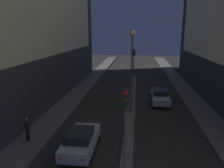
% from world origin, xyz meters
% --- Properties ---
extents(median_strip, '(0.77, 30.37, 0.14)m').
position_xyz_m(median_strip, '(0.00, 16.19, 0.07)').
color(median_strip, '#66605B').
rests_on(median_strip, ground).
extents(traffic_light_near, '(0.32, 0.42, 5.00)m').
position_xyz_m(traffic_light_near, '(0.00, 3.86, 3.79)').
color(traffic_light_near, '#4C4C51').
rests_on(traffic_light_near, median_strip).
extents(traffic_light_mid, '(0.32, 0.42, 5.00)m').
position_xyz_m(traffic_light_mid, '(0.00, 25.57, 3.79)').
color(traffic_light_mid, '#4C4C51').
rests_on(traffic_light_mid, median_strip).
extents(street_lamp, '(0.58, 0.58, 7.64)m').
position_xyz_m(street_lamp, '(0.00, 14.01, 5.68)').
color(street_lamp, '#4C4C51').
rests_on(street_lamp, median_strip).
extents(car_left_lane, '(1.85, 4.31, 1.53)m').
position_xyz_m(car_left_lane, '(-3.03, 7.00, 0.78)').
color(car_left_lane, '#B2B2B7').
rests_on(car_left_lane, ground).
extents(car_right_lane, '(1.79, 4.23, 1.47)m').
position_xyz_m(car_right_lane, '(3.03, 17.55, 0.75)').
color(car_right_lane, '#B2B2B7').
rests_on(car_right_lane, ground).
extents(pedestrian_on_left_sidewalk, '(0.35, 0.35, 1.66)m').
position_xyz_m(pedestrian_on_left_sidewalk, '(-7.03, 7.72, 1.03)').
color(pedestrian_on_left_sidewalk, black).
rests_on(pedestrian_on_left_sidewalk, sidewalk_left).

